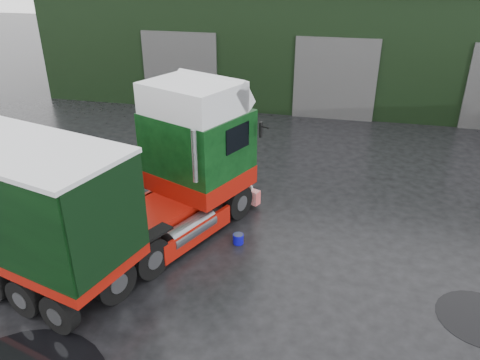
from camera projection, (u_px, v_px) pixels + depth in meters
name	position (u px, v px, depth m)	size (l,w,h in m)	color
ground	(224.00, 284.00, 11.97)	(100.00, 100.00, 0.00)	black
warehouse	(341.00, 36.00, 27.68)	(32.40, 12.40, 6.30)	black
hero_tractor	(151.00, 172.00, 12.86)	(2.99, 7.06, 4.38)	black
wash_bucket	(238.00, 239.00, 13.58)	(0.31, 0.31, 0.29)	#0A0690
tree_back_b	(456.00, 10.00, 34.57)	(4.40, 4.40, 7.50)	black
puddle_1	(480.00, 318.00, 10.84)	(1.99, 1.99, 0.01)	black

